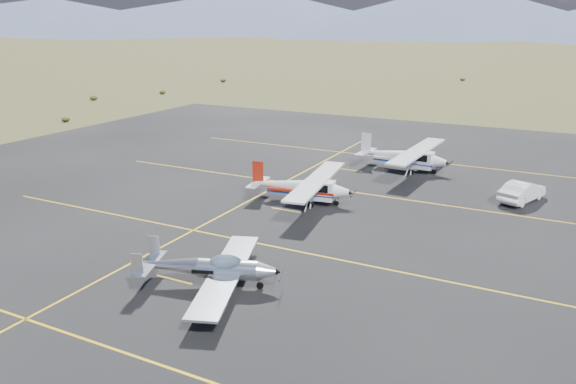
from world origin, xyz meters
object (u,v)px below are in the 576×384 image
Objects in this scene: aircraft_cessna at (302,186)px; aircraft_plain at (404,156)px; sedan at (522,191)px; aircraft_low_wing at (212,268)px.

aircraft_cessna is 0.94× the size of aircraft_plain.
sedan is (12.63, 6.72, -0.42)m from aircraft_cessna.
aircraft_low_wing is 12.77m from aircraft_cessna.
aircraft_cessna reaches higher than aircraft_low_wing.
aircraft_cessna is at bearing 47.83° from sedan.
aircraft_plain is 10.04m from sedan.
aircraft_low_wing is 23.71m from aircraft_plain.
aircraft_low_wing is 2.06× the size of sedan.
aircraft_cessna is 2.42× the size of sedan.
aircraft_plain is (3.56, 10.99, 0.07)m from aircraft_cessna.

